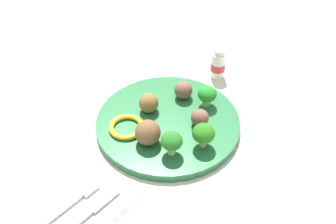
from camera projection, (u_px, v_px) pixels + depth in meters
The scene contains 14 objects.
ground_plane at pixel (168, 126), 0.75m from camera, with size 4.00×4.00×0.00m, color beige.
plate at pixel (168, 123), 0.75m from camera, with size 0.28×0.28×0.02m, color #236638.
broccoli_floret_front_left at pixel (204, 134), 0.67m from camera, with size 0.04×0.04×0.05m.
broccoli_floret_back_left at pixel (172, 142), 0.66m from camera, with size 0.04×0.04×0.05m.
broccoli_floret_mid_left at pixel (207, 95), 0.76m from camera, with size 0.04×0.04×0.04m.
meatball_far_rim at pixel (149, 103), 0.75m from camera, with size 0.04×0.04×0.04m, color brown.
meatball_back_left at pixel (148, 133), 0.68m from camera, with size 0.05×0.05×0.05m, color brown.
meatball_mid_right at pixel (200, 118), 0.72m from camera, with size 0.03×0.03×0.03m, color brown.
meatball_center at pixel (183, 90), 0.78m from camera, with size 0.04×0.04×0.04m, color brown.
pepper_ring_front_right at pixel (127, 127), 0.72m from camera, with size 0.07×0.07×0.01m, color yellow.
napkin at pixel (74, 213), 0.60m from camera, with size 0.17×0.12×0.01m, color white.
fork at pixel (70, 202), 0.61m from camera, with size 0.12×0.02×0.01m.
knife at pixel (85, 214), 0.59m from camera, with size 0.15×0.02×0.01m.
yogurt_bottle at pixel (218, 65), 0.85m from camera, with size 0.03×0.03×0.07m.
Camera 1 is at (-0.40, -0.36, 0.52)m, focal length 40.90 mm.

